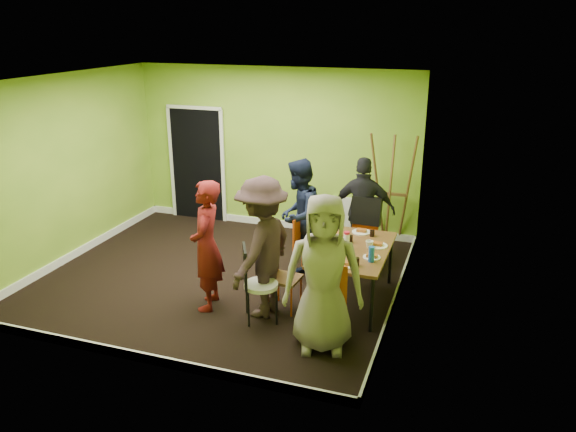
{
  "coord_description": "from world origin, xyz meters",
  "views": [
    {
      "loc": [
        3.29,
        -6.67,
        3.52
      ],
      "look_at": [
        1.01,
        0.0,
        1.05
      ],
      "focal_mm": 35.0,
      "sensor_mm": 36.0,
      "label": 1
    }
  ],
  "objects_px": {
    "person_front_end": "(323,274)",
    "chair_bentwood": "(255,280)",
    "orange_bottle": "(348,238)",
    "chair_left_near": "(279,271)",
    "blue_bottle": "(371,254)",
    "dining_table": "(353,252)",
    "chair_left_far": "(304,244)",
    "easel": "(392,192)",
    "thermos": "(346,241)",
    "chair_back_end": "(365,218)",
    "person_left_far": "(298,216)",
    "person_standing": "(207,246)",
    "person_back_end": "(363,210)",
    "chair_front_end": "(329,296)",
    "person_left_near": "(262,248)"
  },
  "relations": [
    {
      "from": "chair_left_near",
      "to": "blue_bottle",
      "type": "distance_m",
      "value": 1.19
    },
    {
      "from": "easel",
      "to": "thermos",
      "type": "xyz_separation_m",
      "value": [
        -0.23,
        -2.14,
        -0.07
      ]
    },
    {
      "from": "chair_left_far",
      "to": "person_left_far",
      "type": "bearing_deg",
      "value": -141.88
    },
    {
      "from": "chair_bentwood",
      "to": "easel",
      "type": "height_order",
      "value": "easel"
    },
    {
      "from": "chair_front_end",
      "to": "person_left_near",
      "type": "height_order",
      "value": "person_left_near"
    },
    {
      "from": "chair_back_end",
      "to": "person_standing",
      "type": "relative_size",
      "value": 0.63
    },
    {
      "from": "chair_back_end",
      "to": "person_front_end",
      "type": "bearing_deg",
      "value": 92.35
    },
    {
      "from": "easel",
      "to": "person_standing",
      "type": "distance_m",
      "value": 3.39
    },
    {
      "from": "chair_bentwood",
      "to": "easel",
      "type": "distance_m",
      "value": 3.19
    },
    {
      "from": "blue_bottle",
      "to": "person_standing",
      "type": "relative_size",
      "value": 0.11
    },
    {
      "from": "chair_back_end",
      "to": "person_left_far",
      "type": "relative_size",
      "value": 0.63
    },
    {
      "from": "thermos",
      "to": "person_left_far",
      "type": "distance_m",
      "value": 1.19
    },
    {
      "from": "dining_table",
      "to": "chair_bentwood",
      "type": "relative_size",
      "value": 1.55
    },
    {
      "from": "easel",
      "to": "person_front_end",
      "type": "relative_size",
      "value": 1.04
    },
    {
      "from": "person_left_far",
      "to": "person_left_near",
      "type": "relative_size",
      "value": 0.94
    },
    {
      "from": "dining_table",
      "to": "person_left_far",
      "type": "xyz_separation_m",
      "value": [
        -0.97,
        0.73,
        0.14
      ]
    },
    {
      "from": "dining_table",
      "to": "chair_left_far",
      "type": "xyz_separation_m",
      "value": [
        -0.82,
        0.52,
        -0.19
      ]
    },
    {
      "from": "chair_bentwood",
      "to": "person_left_near",
      "type": "height_order",
      "value": "person_left_near"
    },
    {
      "from": "chair_left_far",
      "to": "chair_bentwood",
      "type": "xyz_separation_m",
      "value": [
        -0.19,
        -1.37,
        0.03
      ]
    },
    {
      "from": "person_front_end",
      "to": "chair_bentwood",
      "type": "bearing_deg",
      "value": 145.76
    },
    {
      "from": "dining_table",
      "to": "chair_left_far",
      "type": "distance_m",
      "value": 0.99
    },
    {
      "from": "chair_front_end",
      "to": "easel",
      "type": "bearing_deg",
      "value": 66.63
    },
    {
      "from": "orange_bottle",
      "to": "person_back_end",
      "type": "relative_size",
      "value": 0.05
    },
    {
      "from": "person_back_end",
      "to": "chair_bentwood",
      "type": "bearing_deg",
      "value": 61.49
    },
    {
      "from": "chair_back_end",
      "to": "thermos",
      "type": "distance_m",
      "value": 1.24
    },
    {
      "from": "chair_back_end",
      "to": "person_back_end",
      "type": "xyz_separation_m",
      "value": [
        -0.07,
        0.17,
        0.06
      ]
    },
    {
      "from": "easel",
      "to": "person_left_far",
      "type": "relative_size",
      "value": 1.12
    },
    {
      "from": "person_standing",
      "to": "thermos",
      "type": "bearing_deg",
      "value": 98.37
    },
    {
      "from": "person_back_end",
      "to": "thermos",
      "type": "bearing_deg",
      "value": 85.65
    },
    {
      "from": "thermos",
      "to": "blue_bottle",
      "type": "distance_m",
      "value": 0.48
    },
    {
      "from": "orange_bottle",
      "to": "person_front_end",
      "type": "relative_size",
      "value": 0.05
    },
    {
      "from": "chair_front_end",
      "to": "blue_bottle",
      "type": "distance_m",
      "value": 0.8
    },
    {
      "from": "orange_bottle",
      "to": "person_left_far",
      "type": "distance_m",
      "value": 1.01
    },
    {
      "from": "chair_front_end",
      "to": "orange_bottle",
      "type": "bearing_deg",
      "value": 73.56
    },
    {
      "from": "chair_left_near",
      "to": "blue_bottle",
      "type": "xyz_separation_m",
      "value": [
        1.14,
        0.13,
        0.34
      ]
    },
    {
      "from": "thermos",
      "to": "chair_bentwood",
      "type": "bearing_deg",
      "value": -139.18
    },
    {
      "from": "blue_bottle",
      "to": "person_front_end",
      "type": "relative_size",
      "value": 0.11
    },
    {
      "from": "chair_left_near",
      "to": "blue_bottle",
      "type": "bearing_deg",
      "value": 101.36
    },
    {
      "from": "easel",
      "to": "person_standing",
      "type": "xyz_separation_m",
      "value": [
        -1.86,
        -2.83,
        -0.08
      ]
    },
    {
      "from": "chair_bentwood",
      "to": "orange_bottle",
      "type": "bearing_deg",
      "value": 113.48
    },
    {
      "from": "easel",
      "to": "thermos",
      "type": "relative_size",
      "value": 9.14
    },
    {
      "from": "chair_bentwood",
      "to": "person_front_end",
      "type": "height_order",
      "value": "person_front_end"
    },
    {
      "from": "blue_bottle",
      "to": "person_standing",
      "type": "xyz_separation_m",
      "value": [
        -2.01,
        -0.39,
        -0.0
      ]
    },
    {
      "from": "easel",
      "to": "blue_bottle",
      "type": "height_order",
      "value": "easel"
    },
    {
      "from": "chair_left_near",
      "to": "orange_bottle",
      "type": "distance_m",
      "value": 1.04
    },
    {
      "from": "dining_table",
      "to": "thermos",
      "type": "distance_m",
      "value": 0.18
    },
    {
      "from": "chair_back_end",
      "to": "orange_bottle",
      "type": "height_order",
      "value": "chair_back_end"
    },
    {
      "from": "dining_table",
      "to": "person_standing",
      "type": "height_order",
      "value": "person_standing"
    },
    {
      "from": "orange_bottle",
      "to": "person_standing",
      "type": "distance_m",
      "value": 1.86
    },
    {
      "from": "blue_bottle",
      "to": "dining_table",
      "type": "bearing_deg",
      "value": 130.87
    }
  ]
}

